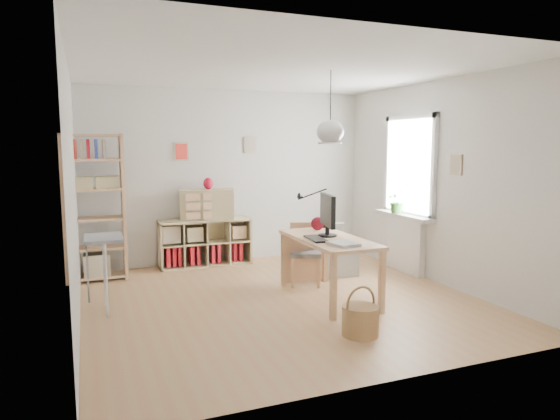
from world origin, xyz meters
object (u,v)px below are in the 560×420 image
object	(u,v)px
cube_shelf	(203,246)
storage_chest	(330,258)
chair	(305,249)
drawer_chest	(207,204)
monitor	(328,213)
tall_bookshelf	(93,201)
desk	(329,245)

from	to	relation	value
cube_shelf	storage_chest	bearing A→B (deg)	-36.29
chair	drawer_chest	distance (m)	1.84
monitor	drawer_chest	size ratio (longest dim) A/B	0.72
tall_bookshelf	chair	size ratio (longest dim) A/B	2.46
tall_bookshelf	drawer_chest	size ratio (longest dim) A/B	2.49
storage_chest	drawer_chest	world-z (taller)	drawer_chest
chair	storage_chest	xyz separation A→B (m)	(0.56, 0.35, -0.24)
chair	cube_shelf	bearing A→B (deg)	145.89
cube_shelf	monitor	world-z (taller)	monitor
cube_shelf	drawer_chest	bearing A→B (deg)	-34.60
cube_shelf	storage_chest	xyz separation A→B (m)	(1.59, -1.17, -0.07)
drawer_chest	monitor	bearing A→B (deg)	-51.99
desk	cube_shelf	world-z (taller)	desk
desk	monitor	distance (m)	0.39
chair	monitor	size ratio (longest dim) A/B	1.40
cube_shelf	drawer_chest	world-z (taller)	drawer_chest
tall_bookshelf	cube_shelf	bearing A→B (deg)	10.19
cube_shelf	monitor	bearing A→B (deg)	-63.96
cube_shelf	desk	bearing A→B (deg)	-65.39
desk	chair	size ratio (longest dim) A/B	1.84
desk	drawer_chest	world-z (taller)	drawer_chest
cube_shelf	drawer_chest	size ratio (longest dim) A/B	1.74
desk	monitor	xyz separation A→B (m)	(0.02, 0.09, 0.38)
tall_bookshelf	drawer_chest	bearing A→B (deg)	8.41
storage_chest	monitor	xyz separation A→B (m)	(-0.55, -0.97, 0.81)
storage_chest	drawer_chest	xyz separation A→B (m)	(-1.53, 1.13, 0.72)
cube_shelf	storage_chest	size ratio (longest dim) A/B	1.79
storage_chest	cube_shelf	bearing A→B (deg)	147.36
desk	cube_shelf	size ratio (longest dim) A/B	1.07
monitor	drawer_chest	xyz separation A→B (m)	(-0.99, 2.10, -0.09)
monitor	storage_chest	bearing A→B (deg)	74.08
monitor	drawer_chest	world-z (taller)	monitor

